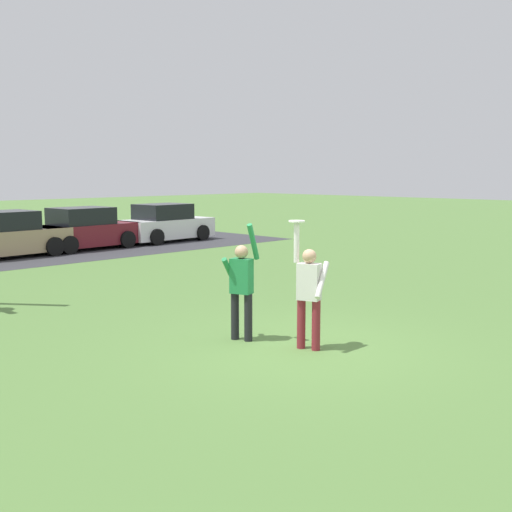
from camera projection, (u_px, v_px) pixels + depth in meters
ground_plane at (300, 347)px, 10.36m from camera, size 120.00×120.00×0.00m
person_catcher at (309, 290)px, 10.12m from camera, size 0.48×0.59×2.08m
person_defender at (242, 284)px, 10.68m from camera, size 0.55×0.63×2.04m
frisbee_disc at (297, 221)px, 10.07m from camera, size 0.26×0.26×0.02m
parked_car_tan at (5, 236)px, 21.40m from camera, size 4.20×2.22×1.59m
parked_car_maroon at (84, 230)px, 23.77m from camera, size 4.20×2.22×1.59m
parked_car_white at (165, 224)px, 26.54m from camera, size 4.20×2.22×1.59m
parking_strip at (5, 257)px, 21.67m from camera, size 22.97×6.40×0.01m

